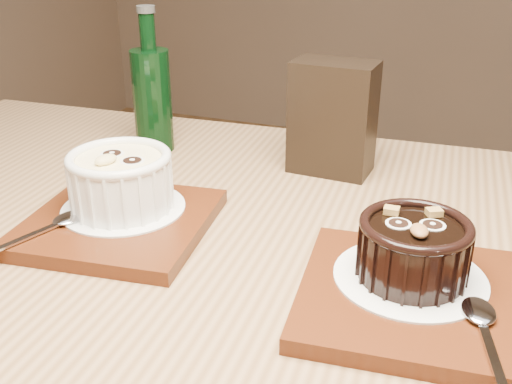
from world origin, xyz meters
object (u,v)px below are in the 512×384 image
ramekin_white (121,178)px  green_bottle (152,97)px  table (253,348)px  tray_left (119,223)px  condiment_stand (333,118)px  tray_right (409,298)px  ramekin_dark (414,247)px

ramekin_white → green_bottle: 0.22m
table → green_bottle: size_ratio=6.40×
table → green_bottle: green_bottle is taller
tray_left → table: bearing=-8.5°
green_bottle → condiment_stand: bearing=2.8°
table → tray_left: 0.19m
condiment_stand → ramekin_white: bearing=-127.9°
tray_left → condiment_stand: condiment_stand is taller
tray_right → ramekin_dark: ramekin_dark is taller
table → ramekin_white: ramekin_white is taller
tray_left → condiment_stand: size_ratio=1.29×
table → condiment_stand: bearing=88.7°
tray_left → ramekin_dark: bearing=-1.9°
tray_left → ramekin_white: bearing=105.6°
ramekin_dark → condiment_stand: condiment_stand is taller
tray_left → condiment_stand: bearing=55.0°
green_bottle → table: bearing=-45.4°
tray_right → table: bearing=178.1°
tray_right → ramekin_white: bearing=171.4°
table → condiment_stand: size_ratio=8.86×
tray_left → tray_right: same height
ramekin_white → green_bottle: green_bottle is taller
green_bottle → tray_left: bearing=-69.3°
table → ramekin_white: bearing=165.8°
ramekin_white → green_bottle: bearing=128.8°
table → condiment_stand: (0.01, 0.26, 0.16)m
table → condiment_stand: 0.30m
tray_left → ramekin_white: 0.05m
ramekin_white → table: bearing=3.6°
table → ramekin_dark: (0.14, 0.01, 0.14)m
tray_right → condiment_stand: bearing=117.5°
condiment_stand → tray_right: bearing=-62.5°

